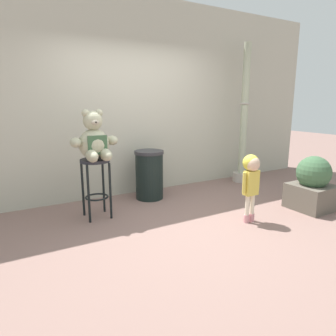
# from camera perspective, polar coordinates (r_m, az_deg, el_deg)

# --- Properties ---
(ground_plane) EXTENTS (24.00, 24.00, 0.00)m
(ground_plane) POSITION_cam_1_polar(r_m,az_deg,el_deg) (3.97, 3.08, -10.44)
(ground_plane) COLOR #81635B
(building_wall) EXTENTS (7.89, 0.30, 3.19)m
(building_wall) POSITION_cam_1_polar(r_m,az_deg,el_deg) (5.22, -7.45, 12.90)
(building_wall) COLOR #B4B19F
(building_wall) RESTS_ON ground_plane
(bar_stool_with_teddy) EXTENTS (0.39, 0.39, 0.80)m
(bar_stool_with_teddy) POSITION_cam_1_polar(r_m,az_deg,el_deg) (4.14, -13.46, -1.52)
(bar_stool_with_teddy) COLOR #24252D
(bar_stool_with_teddy) RESTS_ON ground_plane
(teddy_bear) EXTENTS (0.61, 0.55, 0.65)m
(teddy_bear) POSITION_cam_1_polar(r_m,az_deg,el_deg) (4.02, -13.67, 4.89)
(teddy_bear) COLOR #AEAC8D
(teddy_bear) RESTS_ON bar_stool_with_teddy
(child_walking) EXTENTS (0.28, 0.22, 0.89)m
(child_walking) POSITION_cam_1_polar(r_m,az_deg,el_deg) (3.99, 15.39, -1.03)
(child_walking) COLOR pink
(child_walking) RESTS_ON ground_plane
(trash_bin) EXTENTS (0.47, 0.47, 0.78)m
(trash_bin) POSITION_cam_1_polar(r_m,az_deg,el_deg) (4.87, -3.53, -1.24)
(trash_bin) COLOR black
(trash_bin) RESTS_ON ground_plane
(lamppost) EXTENTS (0.31, 0.31, 2.59)m
(lamppost) POSITION_cam_1_polar(r_m,az_deg,el_deg) (5.98, 14.01, 6.93)
(lamppost) COLOR #AAA399
(lamppost) RESTS_ON ground_plane
(planter_with_shrub) EXTENTS (0.56, 0.56, 0.78)m
(planter_with_shrub) POSITION_cam_1_polar(r_m,az_deg,el_deg) (4.86, 25.55, -2.91)
(planter_with_shrub) COLOR #5E564B
(planter_with_shrub) RESTS_ON ground_plane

